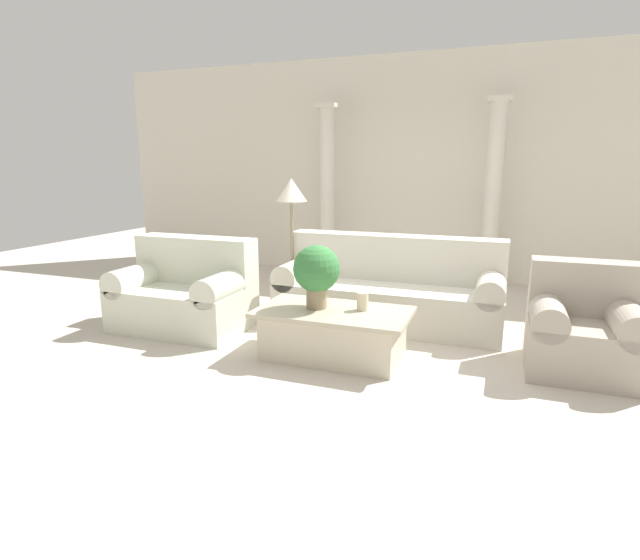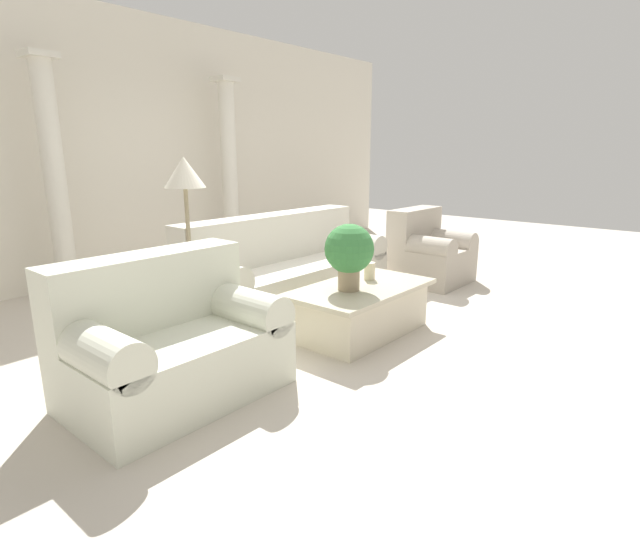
% 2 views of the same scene
% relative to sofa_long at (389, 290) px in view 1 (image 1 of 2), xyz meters
% --- Properties ---
extents(ground_plane, '(16.00, 16.00, 0.00)m').
position_rel_sofa_long_xyz_m(ground_plane, '(-0.09, -0.62, -0.36)').
color(ground_plane, beige).
extents(wall_back, '(10.00, 0.06, 3.20)m').
position_rel_sofa_long_xyz_m(wall_back, '(-0.09, 2.41, 1.24)').
color(wall_back, silver).
rests_on(wall_back, ground_plane).
extents(sofa_long, '(2.32, 0.86, 0.92)m').
position_rel_sofa_long_xyz_m(sofa_long, '(0.00, 0.00, 0.00)').
color(sofa_long, beige).
rests_on(sofa_long, ground_plane).
extents(loveseat, '(1.33, 0.86, 0.92)m').
position_rel_sofa_long_xyz_m(loveseat, '(-1.96, -0.86, 0.01)').
color(loveseat, silver).
rests_on(loveseat, ground_plane).
extents(coffee_table, '(1.32, 0.74, 0.43)m').
position_rel_sofa_long_xyz_m(coffee_table, '(-0.24, -1.14, -0.14)').
color(coffee_table, beige).
rests_on(coffee_table, ground_plane).
extents(potted_plant, '(0.41, 0.41, 0.56)m').
position_rel_sofa_long_xyz_m(potted_plant, '(-0.40, -1.13, 0.40)').
color(potted_plant, '#937F60').
rests_on(potted_plant, coffee_table).
extents(pillar_candle, '(0.10, 0.10, 0.16)m').
position_rel_sofa_long_xyz_m(pillar_candle, '(-0.00, -1.06, 0.15)').
color(pillar_candle, beige).
rests_on(pillar_candle, coffee_table).
extents(floor_lamp, '(0.34, 0.34, 1.52)m').
position_rel_sofa_long_xyz_m(floor_lamp, '(-1.14, 0.04, 0.91)').
color(floor_lamp, gray).
rests_on(floor_lamp, ground_plane).
extents(column_left, '(0.30, 0.30, 2.51)m').
position_rel_sofa_long_xyz_m(column_left, '(-1.40, 1.96, 0.92)').
color(column_left, silver).
rests_on(column_left, ground_plane).
extents(column_right, '(0.30, 0.30, 2.51)m').
position_rel_sofa_long_xyz_m(column_right, '(0.92, 1.96, 0.92)').
color(column_right, silver).
rests_on(column_right, ground_plane).
extents(armchair, '(0.85, 0.80, 0.88)m').
position_rel_sofa_long_xyz_m(armchair, '(1.77, -0.70, 0.01)').
color(armchair, '#ADA393').
rests_on(armchair, ground_plane).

